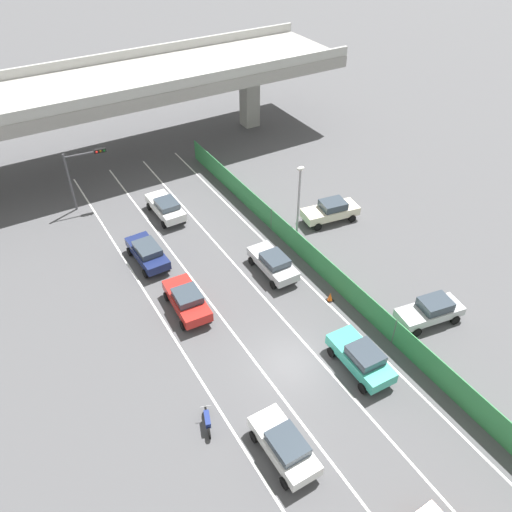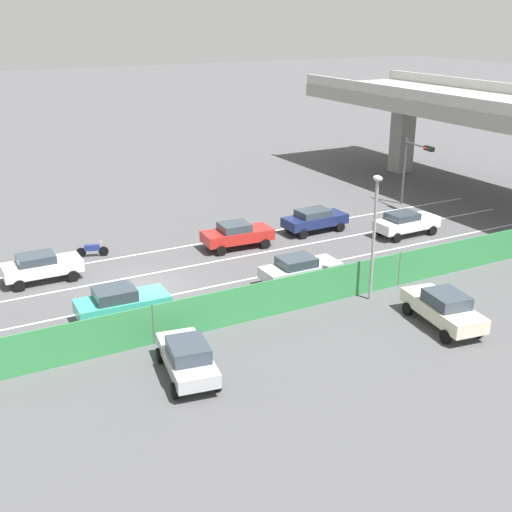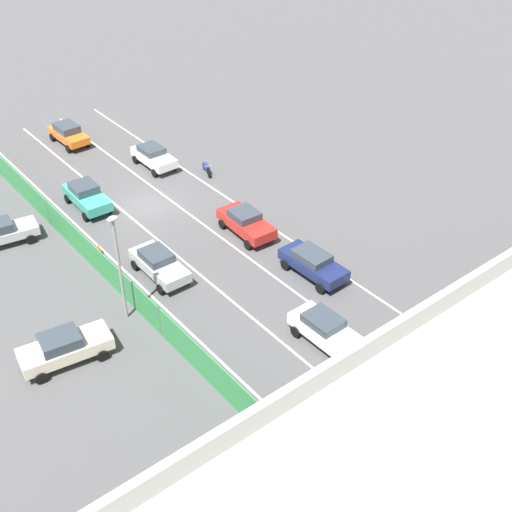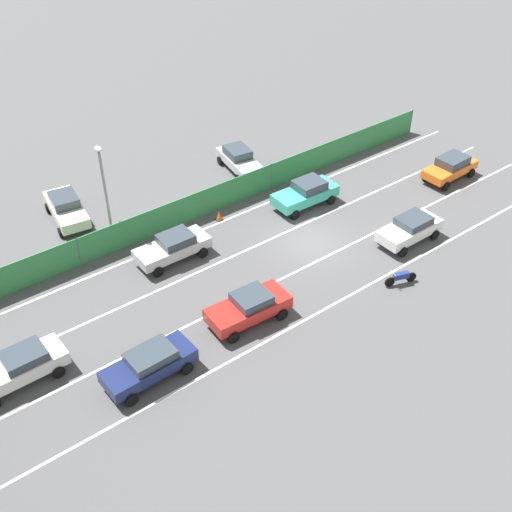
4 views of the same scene
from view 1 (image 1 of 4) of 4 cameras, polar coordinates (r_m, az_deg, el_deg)
ground_plane at (r=31.50m, az=3.69°, el=-11.70°), size 300.00×300.00×0.00m
lane_line_left_edge at (r=33.03m, az=-8.87°, el=-9.14°), size 0.14×46.33×0.01m
lane_line_mid_left at (r=33.90m, az=-3.60°, el=-7.06°), size 0.14×46.33×0.01m
lane_line_mid_right at (r=35.08m, az=1.31°, el=-5.06°), size 0.14×46.33×0.01m
lane_line_right_edge at (r=36.54m, az=5.84°, el=-3.16°), size 0.14×46.33×0.01m
elevated_overpass at (r=51.17m, az=-16.06°, el=17.22°), size 46.68×10.58×8.45m
green_fence at (r=36.57m, az=7.60°, el=-1.35°), size 0.10×42.43×1.90m
car_sedan_white at (r=27.27m, az=3.17°, el=-20.10°), size 1.98×4.23×1.61m
car_hatchback_white at (r=43.32m, az=-9.92°, el=5.35°), size 2.02×4.57×1.62m
car_sedan_silver at (r=36.82m, az=1.91°, el=-0.76°), size 2.02×4.47×1.60m
car_sedan_navy at (r=38.56m, az=-11.88°, el=0.40°), size 2.06×4.52×1.59m
car_taxi_teal at (r=31.09m, az=11.53°, el=-10.91°), size 2.17×4.48×1.73m
car_sedan_red at (r=34.19m, az=-7.62°, el=-4.81°), size 2.26×4.53×1.65m
motorcycle at (r=28.64m, az=-5.38°, el=-17.60°), size 0.83×1.88×0.93m
parked_wagon_silver at (r=35.03m, az=18.73°, el=-5.67°), size 4.54×2.48×1.66m
parked_sedan_cream at (r=42.61m, az=8.25°, el=5.00°), size 4.85×2.55×1.75m
traffic_light at (r=44.88m, az=-18.61°, el=9.21°), size 3.42×0.68×5.16m
street_lamp at (r=38.04m, az=4.74°, el=6.41°), size 0.60×0.36×6.61m
traffic_cone at (r=35.32m, az=8.17°, el=-4.48°), size 0.47×0.47×0.67m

